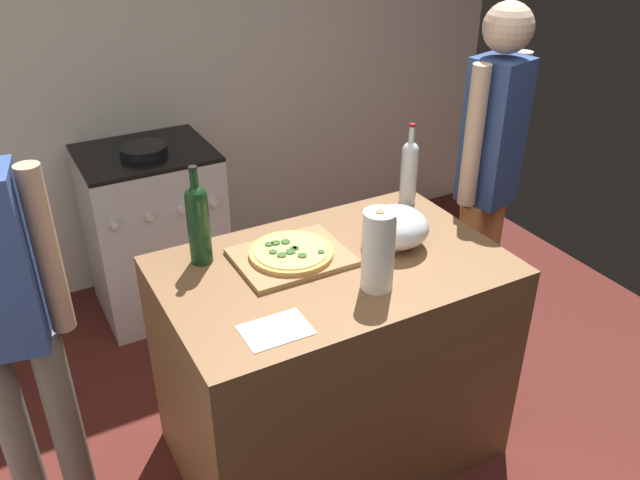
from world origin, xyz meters
name	(u,v)px	position (x,y,z in m)	size (l,w,h in m)	color
ground_plane	(302,373)	(0.00, 1.25, -0.01)	(3.98, 3.09, 0.02)	#511E19
kitchen_wall_rear	(189,45)	(0.00, 2.54, 1.30)	(3.98, 0.10, 2.60)	silver
counter	(332,361)	(-0.10, 0.78, 0.45)	(1.23, 0.79, 0.89)	brown
cutting_board	(291,257)	(-0.22, 0.89, 0.90)	(0.40, 0.32, 0.02)	#9E7247
pizza	(291,252)	(-0.22, 0.89, 0.92)	(0.31, 0.31, 0.03)	tan
mixing_bowl	(396,227)	(0.17, 0.79, 0.97)	(0.25, 0.25, 0.15)	#B2B2B7
paper_towel_roll	(378,251)	(-0.04, 0.59, 1.04)	(0.11, 0.11, 0.29)	white
wine_bottle_green	(198,221)	(-0.51, 1.03, 1.06)	(0.08, 0.08, 0.37)	#143819
wine_bottle_amber	(409,170)	(0.42, 1.07, 1.04)	(0.07, 0.07, 0.35)	silver
recipe_sheet	(276,330)	(-0.45, 0.53, 0.90)	(0.21, 0.15, 0.00)	white
stove	(155,231)	(-0.41, 2.14, 0.46)	(0.65, 0.58, 0.95)	#B7B7BC
person_in_stripes	(7,312)	(-1.16, 0.98, 0.92)	(0.38, 0.24, 1.61)	slate
person_in_red	(488,172)	(0.81, 1.02, 0.97)	(0.36, 0.24, 1.69)	#D88C4C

